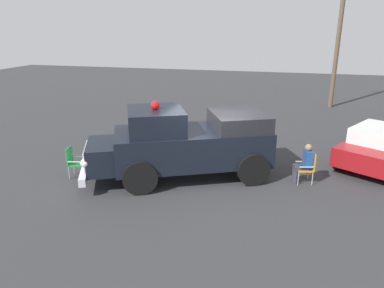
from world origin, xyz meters
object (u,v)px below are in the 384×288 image
vintage_fire_truck (185,142)px  classic_hot_rod (382,145)px  utility_pole (338,38)px  lawn_chair_by_car (73,160)px  lawn_chair_near_truck (308,165)px  lawn_chair_spare (261,155)px  spectator_seated (304,162)px

vintage_fire_truck → classic_hot_rod: bearing=23.7°
vintage_fire_truck → utility_pole: bearing=65.6°
lawn_chair_by_car → vintage_fire_truck: bearing=14.8°
lawn_chair_near_truck → utility_pole: size_ratio=0.13×
lawn_chair_near_truck → lawn_chair_spare: bearing=160.7°
classic_hot_rod → lawn_chair_spare: bearing=-156.6°
vintage_fire_truck → lawn_chair_spare: size_ratio=6.18×
classic_hot_rod → lawn_chair_spare: classic_hot_rod is taller
spectator_seated → utility_pole: (1.99, 12.19, 3.39)m
lawn_chair_by_car → lawn_chair_spare: (5.93, 2.01, 0.00)m
lawn_chair_spare → utility_pole: (3.38, 11.63, 3.50)m
lawn_chair_near_truck → spectator_seated: size_ratio=0.79×
spectator_seated → utility_pole: bearing=80.7°
classic_hot_rod → utility_pole: 10.42m
lawn_chair_by_car → utility_pole: 16.88m
lawn_chair_near_truck → lawn_chair_by_car: same height
classic_hot_rod → lawn_chair_near_truck: size_ratio=4.60×
lawn_chair_by_car → spectator_seated: (7.32, 1.45, 0.11)m
vintage_fire_truck → utility_pole: (5.76, 12.70, 2.89)m
classic_hot_rod → utility_pole: utility_pole is taller
utility_pole → classic_hot_rod: bearing=-85.8°
lawn_chair_spare → lawn_chair_by_car: bearing=-161.2°
vintage_fire_truck → lawn_chair_by_car: vintage_fire_truck is taller
lawn_chair_by_car → lawn_chair_spare: 6.26m
vintage_fire_truck → lawn_chair_by_car: size_ratio=6.18×
spectator_seated → vintage_fire_truck: bearing=-172.3°
classic_hot_rod → vintage_fire_truck: bearing=-156.3°
classic_hot_rod → lawn_chair_by_car: classic_hot_rod is taller
spectator_seated → classic_hot_rod: bearing=40.7°
vintage_fire_truck → classic_hot_rod: vintage_fire_truck is taller
lawn_chair_near_truck → utility_pole: utility_pole is taller
vintage_fire_truck → lawn_chair_spare: bearing=24.3°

